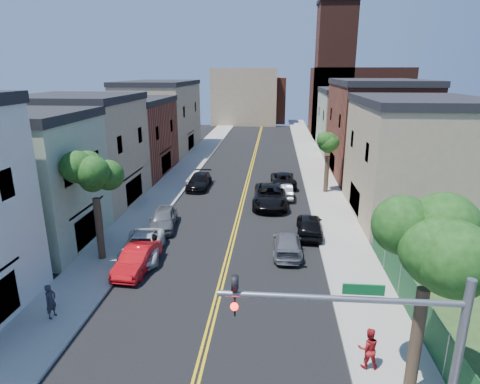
% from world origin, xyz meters
% --- Properties ---
extents(sidewalk_left, '(3.20, 100.00, 0.15)m').
position_xyz_m(sidewalk_left, '(-7.90, 40.00, 0.07)').
color(sidewalk_left, gray).
rests_on(sidewalk_left, ground).
extents(sidewalk_right, '(3.20, 100.00, 0.15)m').
position_xyz_m(sidewalk_right, '(7.90, 40.00, 0.07)').
color(sidewalk_right, gray).
rests_on(sidewalk_right, ground).
extents(curb_left, '(0.30, 100.00, 0.15)m').
position_xyz_m(curb_left, '(-6.15, 40.00, 0.07)').
color(curb_left, gray).
rests_on(curb_left, ground).
extents(curb_right, '(0.30, 100.00, 0.15)m').
position_xyz_m(curb_right, '(6.15, 40.00, 0.07)').
color(curb_right, gray).
rests_on(curb_right, ground).
extents(bldg_left_palegrn, '(9.00, 8.00, 8.50)m').
position_xyz_m(bldg_left_palegrn, '(-14.00, 16.00, 4.25)').
color(bldg_left_palegrn, gray).
rests_on(bldg_left_palegrn, ground).
extents(bldg_left_tan_near, '(9.00, 10.00, 9.00)m').
position_xyz_m(bldg_left_tan_near, '(-14.00, 25.00, 4.50)').
color(bldg_left_tan_near, '#998466').
rests_on(bldg_left_tan_near, ground).
extents(bldg_left_brick, '(9.00, 12.00, 8.00)m').
position_xyz_m(bldg_left_brick, '(-14.00, 36.00, 4.00)').
color(bldg_left_brick, brown).
rests_on(bldg_left_brick, ground).
extents(bldg_left_tan_far, '(9.00, 16.00, 9.50)m').
position_xyz_m(bldg_left_tan_far, '(-14.00, 50.00, 4.75)').
color(bldg_left_tan_far, '#998466').
rests_on(bldg_left_tan_far, ground).
extents(bldg_right_tan, '(9.00, 12.00, 9.00)m').
position_xyz_m(bldg_right_tan, '(14.00, 24.00, 4.50)').
color(bldg_right_tan, '#998466').
rests_on(bldg_right_tan, ground).
extents(bldg_right_brick, '(9.00, 14.00, 10.00)m').
position_xyz_m(bldg_right_brick, '(14.00, 38.00, 5.00)').
color(bldg_right_brick, brown).
rests_on(bldg_right_brick, ground).
extents(bldg_right_palegrn, '(9.00, 12.00, 8.50)m').
position_xyz_m(bldg_right_palegrn, '(14.00, 52.00, 4.25)').
color(bldg_right_palegrn, gray).
rests_on(bldg_right_palegrn, ground).
extents(church, '(16.20, 14.20, 22.60)m').
position_xyz_m(church, '(16.33, 67.07, 7.24)').
color(church, '#4C2319').
rests_on(church, ground).
extents(backdrop_left, '(14.00, 8.00, 12.00)m').
position_xyz_m(backdrop_left, '(-4.00, 82.00, 6.00)').
color(backdrop_left, '#998466').
rests_on(backdrop_left, ground).
extents(backdrop_center, '(10.00, 8.00, 10.00)m').
position_xyz_m(backdrop_center, '(0.00, 86.00, 5.00)').
color(backdrop_center, brown).
rests_on(backdrop_center, ground).
extents(fence_right, '(0.04, 15.00, 1.90)m').
position_xyz_m(fence_right, '(9.50, 9.50, 1.10)').
color(fence_right, '#143F1E').
rests_on(fence_right, sidewalk_right).
extents(tree_left_mid, '(5.20, 5.20, 9.29)m').
position_xyz_m(tree_left_mid, '(-7.88, 14.01, 6.58)').
color(tree_left_mid, '#37281B').
rests_on(tree_left_mid, sidewalk_left).
extents(tree_right_corner, '(5.80, 5.80, 10.35)m').
position_xyz_m(tree_right_corner, '(7.93, 4.01, 7.31)').
color(tree_right_corner, '#37281B').
rests_on(tree_right_corner, sidewalk_right).
extents(tree_right_far, '(4.40, 4.40, 8.03)m').
position_xyz_m(tree_right_far, '(7.92, 30.01, 5.76)').
color(tree_right_far, '#37281B').
rests_on(tree_right_far, sidewalk_right).
extents(traffic_signal, '(5.50, 0.31, 7.20)m').
position_xyz_m(traffic_signal, '(5.87, -0.50, 4.79)').
color(traffic_signal, slate).
rests_on(traffic_signal, sidewalk_right).
extents(red_sedan, '(1.86, 4.52, 1.45)m').
position_xyz_m(red_sedan, '(-5.21, 12.86, 0.73)').
color(red_sedan, red).
rests_on(red_sedan, ground).
extents(white_pickup, '(3.06, 5.45, 1.44)m').
position_xyz_m(white_pickup, '(-5.50, 14.68, 0.72)').
color(white_pickup, silver).
rests_on(white_pickup, ground).
extents(grey_car_left, '(2.41, 4.78, 1.56)m').
position_xyz_m(grey_car_left, '(-5.44, 19.55, 0.78)').
color(grey_car_left, '#53555A').
rests_on(grey_car_left, ground).
extents(black_car_left, '(2.09, 5.06, 1.46)m').
position_xyz_m(black_car_left, '(-4.75, 30.62, 0.73)').
color(black_car_left, black).
rests_on(black_car_left, ground).
extents(grey_car_right, '(1.88, 4.58, 1.33)m').
position_xyz_m(grey_car_right, '(3.80, 15.94, 0.66)').
color(grey_car_right, slate).
rests_on(grey_car_right, ground).
extents(black_car_right, '(2.00, 4.62, 1.55)m').
position_xyz_m(black_car_right, '(5.50, 19.25, 0.78)').
color(black_car_right, black).
rests_on(black_car_right, ground).
extents(silver_car_right, '(1.64, 4.25, 1.38)m').
position_xyz_m(silver_car_right, '(3.80, 28.10, 0.69)').
color(silver_car_right, '#929499').
rests_on(silver_car_right, ground).
extents(dark_car_right_far, '(2.71, 5.41, 1.47)m').
position_xyz_m(dark_car_right_far, '(3.80, 32.23, 0.74)').
color(dark_car_right_far, black).
rests_on(dark_car_right_far, ground).
extents(black_suv_lane, '(2.98, 6.46, 1.79)m').
position_xyz_m(black_suv_lane, '(2.55, 25.73, 0.90)').
color(black_suv_lane, black).
rests_on(black_suv_lane, ground).
extents(pedestrian_left, '(0.53, 0.70, 1.71)m').
position_xyz_m(pedestrian_left, '(-7.64, 7.59, 1.01)').
color(pedestrian_left, '#24232A').
rests_on(pedestrian_left, sidewalk_left).
extents(pedestrian_right, '(0.87, 0.68, 1.74)m').
position_xyz_m(pedestrian_right, '(6.70, 5.42, 1.02)').
color(pedestrian_right, maroon).
rests_on(pedestrian_right, sidewalk_right).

